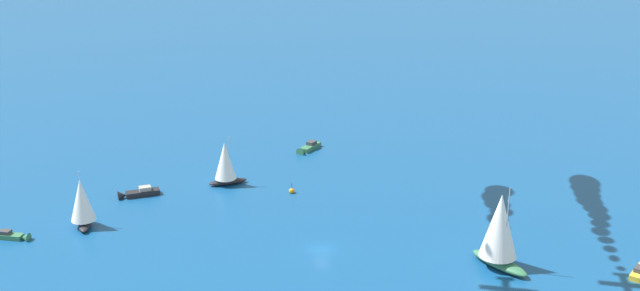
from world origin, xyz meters
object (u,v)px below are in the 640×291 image
motorboat_far_stbd (13,236)px  motorboat_inshore (308,148)px  marker_buoy (292,191)px  sailboat_trailing (500,230)px  sailboat_ahead (225,163)px  motorboat_offshore (137,193)px  sailboat_near_centre (82,203)px

motorboat_far_stbd → motorboat_inshore: 65.52m
marker_buoy → sailboat_trailing: bearing=138.3°
motorboat_inshore → sailboat_trailing: size_ratio=0.56×
sailboat_ahead → marker_buoy: sailboat_ahead is taller
motorboat_inshore → marker_buoy: size_ratio=3.59×
sailboat_ahead → marker_buoy: (-13.04, 4.22, -4.07)m
sailboat_trailing → motorboat_far_stbd: bearing=-6.6°
sailboat_ahead → marker_buoy: 14.29m
motorboat_inshore → sailboat_ahead: size_ratio=0.77×
motorboat_offshore → sailboat_trailing: (-61.79, 27.27, 5.50)m
sailboat_trailing → marker_buoy: (32.71, -29.11, -5.71)m
sailboat_near_centre → marker_buoy: sailboat_near_centre is taller
motorboat_offshore → motorboat_far_stbd: bearing=48.4°
sailboat_near_centre → motorboat_inshore: sailboat_near_centre is taller
sailboat_ahead → sailboat_near_centre: bearing=41.7°
motorboat_inshore → sailboat_trailing: (-30.13, 53.69, 5.51)m
motorboat_offshore → marker_buoy: bearing=-176.4°
motorboat_inshore → sailboat_trailing: sailboat_trailing is taller
sailboat_near_centre → marker_buoy: 38.35m
motorboat_far_stbd → motorboat_inshore: (-47.91, -44.70, 0.10)m
motorboat_offshore → marker_buoy: (-29.08, -1.85, -0.21)m
sailboat_near_centre → marker_buoy: (-34.94, -15.29, -4.06)m
motorboat_offshore → sailboat_trailing: bearing=156.2°
sailboat_near_centre → sailboat_trailing: size_ratio=0.73×
sailboat_ahead → marker_buoy: bearing=162.1°
sailboat_ahead → sailboat_trailing: bearing=143.9°
motorboat_offshore → sailboat_near_centre: bearing=66.5°
motorboat_far_stbd → marker_buoy: (-45.33, -20.13, -0.10)m
sailboat_near_centre → motorboat_inshore: (-37.51, -39.86, -3.86)m
motorboat_far_stbd → sailboat_trailing: bearing=173.4°
motorboat_offshore → sailboat_trailing: size_ratio=0.59×
motorboat_inshore → motorboat_offshore: (31.66, 26.42, 0.01)m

